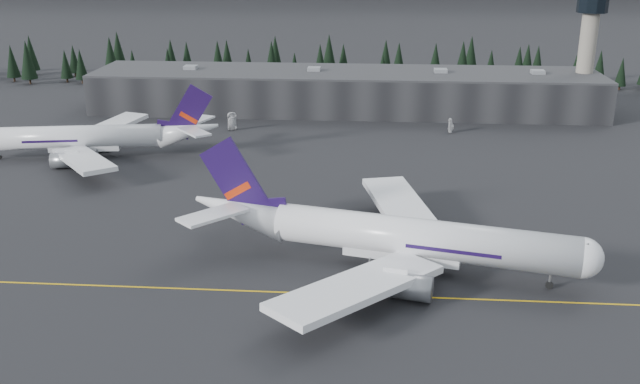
# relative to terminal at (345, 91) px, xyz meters

# --- Properties ---
(ground) EXTENTS (1400.00, 1400.00, 0.00)m
(ground) POSITION_rel_terminal_xyz_m (0.00, -125.00, -6.30)
(ground) COLOR black
(ground) RESTS_ON ground
(taxiline) EXTENTS (400.00, 0.40, 0.02)m
(taxiline) POSITION_rel_terminal_xyz_m (0.00, -127.00, -6.29)
(taxiline) COLOR gold
(taxiline) RESTS_ON ground
(terminal) EXTENTS (160.00, 30.00, 12.60)m
(terminal) POSITION_rel_terminal_xyz_m (0.00, 0.00, 0.00)
(terminal) COLOR black
(terminal) RESTS_ON ground
(control_tower) EXTENTS (10.00, 10.00, 37.70)m
(control_tower) POSITION_rel_terminal_xyz_m (75.00, 3.00, 17.11)
(control_tower) COLOR gray
(control_tower) RESTS_ON ground
(treeline) EXTENTS (360.00, 20.00, 15.00)m
(treeline) POSITION_rel_terminal_xyz_m (0.00, 37.00, 1.20)
(treeline) COLOR black
(treeline) RESTS_ON ground
(jet_main) EXTENTS (68.33, 62.37, 20.40)m
(jet_main) POSITION_rel_terminal_xyz_m (11.87, -116.32, -0.55)
(jet_main) COLOR white
(jet_main) RESTS_ON ground
(jet_parked) EXTENTS (61.57, 56.39, 18.22)m
(jet_parked) POSITION_rel_terminal_xyz_m (-60.63, -57.44, -1.16)
(jet_parked) COLOR silver
(jet_parked) RESTS_ON ground
(gse_vehicle_a) EXTENTS (3.70, 5.82, 1.49)m
(gse_vehicle_a) POSITION_rel_terminal_xyz_m (-31.39, -28.25, -5.55)
(gse_vehicle_a) COLOR silver
(gse_vehicle_a) RESTS_ON ground
(gse_vehicle_b) EXTENTS (4.47, 2.31, 1.46)m
(gse_vehicle_b) POSITION_rel_terminal_xyz_m (31.39, -26.42, -5.57)
(gse_vehicle_b) COLOR silver
(gse_vehicle_b) RESTS_ON ground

